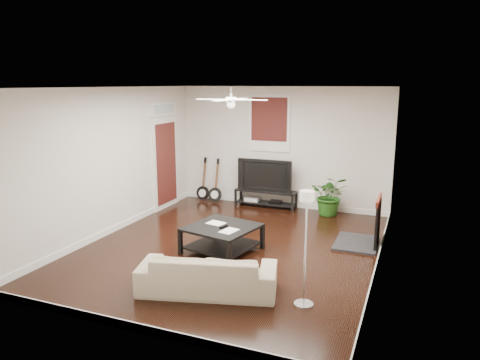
# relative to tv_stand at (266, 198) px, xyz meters

# --- Properties ---
(room) EXTENTS (5.01, 6.01, 2.81)m
(room) POSITION_rel_tv_stand_xyz_m (0.30, -2.78, 1.20)
(room) COLOR black
(room) RESTS_ON ground
(brick_accent) EXTENTS (0.02, 2.20, 2.80)m
(brick_accent) POSITION_rel_tv_stand_xyz_m (2.79, -1.78, 1.20)
(brick_accent) COLOR #A34634
(brick_accent) RESTS_ON floor
(fireplace) EXTENTS (0.80, 1.10, 0.92)m
(fireplace) POSITION_rel_tv_stand_xyz_m (2.50, -1.78, 0.26)
(fireplace) COLOR black
(fireplace) RESTS_ON floor
(window_back) EXTENTS (1.00, 0.06, 1.30)m
(window_back) POSITION_rel_tv_stand_xyz_m (-0.00, 0.19, 1.75)
(window_back) COLOR #3F1311
(window_back) RESTS_ON wall_back
(door_left) EXTENTS (0.08, 1.00, 2.50)m
(door_left) POSITION_rel_tv_stand_xyz_m (-2.16, -0.88, 1.05)
(door_left) COLOR white
(door_left) RESTS_ON wall_left
(tv_stand) EXTENTS (1.45, 0.39, 0.41)m
(tv_stand) POSITION_rel_tv_stand_xyz_m (0.00, 0.00, 0.00)
(tv_stand) COLOR black
(tv_stand) RESTS_ON floor
(tv) EXTENTS (1.30, 0.17, 0.75)m
(tv) POSITION_rel_tv_stand_xyz_m (0.00, 0.02, 0.58)
(tv) COLOR black
(tv) RESTS_ON tv_stand
(coffee_table) EXTENTS (1.29, 1.29, 0.46)m
(coffee_table) POSITION_rel_tv_stand_xyz_m (0.22, -3.01, 0.03)
(coffee_table) COLOR black
(coffee_table) RESTS_ON floor
(sofa) EXTENTS (2.04, 1.22, 0.56)m
(sofa) POSITION_rel_tv_stand_xyz_m (0.66, -4.50, 0.08)
(sofa) COLOR tan
(sofa) RESTS_ON floor
(floor_lamp) EXTENTS (0.32, 0.32, 1.56)m
(floor_lamp) POSITION_rel_tv_stand_xyz_m (2.01, -4.40, 0.58)
(floor_lamp) COLOR silver
(floor_lamp) RESTS_ON floor
(potted_plant) EXTENTS (0.89, 0.80, 0.90)m
(potted_plant) POSITION_rel_tv_stand_xyz_m (1.54, -0.12, 0.25)
(potted_plant) COLOR #225719
(potted_plant) RESTS_ON floor
(guitar_left) EXTENTS (0.35, 0.26, 1.08)m
(guitar_left) POSITION_rel_tv_stand_xyz_m (-1.64, -0.03, 0.34)
(guitar_left) COLOR black
(guitar_left) RESTS_ON floor
(guitar_right) EXTENTS (0.34, 0.25, 1.08)m
(guitar_right) POSITION_rel_tv_stand_xyz_m (-1.29, -0.06, 0.34)
(guitar_right) COLOR black
(guitar_right) RESTS_ON floor
(ceiling_fan) EXTENTS (1.24, 1.24, 0.32)m
(ceiling_fan) POSITION_rel_tv_stand_xyz_m (0.30, -2.78, 2.40)
(ceiling_fan) COLOR white
(ceiling_fan) RESTS_ON ceiling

